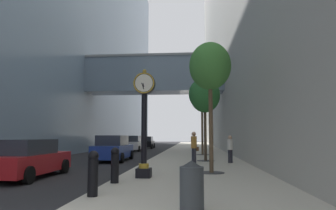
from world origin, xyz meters
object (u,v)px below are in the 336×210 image
(street_tree_mid_far, at_px, (202,95))
(pedestrian_walking, at_px, (194,146))
(street_tree_near, at_px, (210,67))
(street_tree_mid_near, at_px, (205,96))
(trash_bin, at_px, (192,185))
(car_black_trailing, at_px, (147,142))
(street_clock, at_px, (144,117))
(car_blue_mid, at_px, (113,149))
(bollard_second, at_px, (115,164))
(bollard_nearest, at_px, (93,172))
(car_red_far, at_px, (27,159))
(car_white_near, at_px, (133,144))
(pedestrian_by_clock, at_px, (230,148))

(street_tree_mid_far, xyz_separation_m, pedestrian_walking, (-0.73, -7.76, -4.07))
(street_tree_near, xyz_separation_m, street_tree_mid_near, (-0.00, 6.16, -0.46))
(trash_bin, relative_size, car_black_trailing, 0.23)
(street_tree_mid_far, bearing_deg, street_clock, -100.73)
(car_blue_mid, bearing_deg, street_clock, -68.21)
(bollard_second, distance_m, car_blue_mid, 10.70)
(street_clock, distance_m, street_tree_mid_near, 8.49)
(bollard_nearest, distance_m, car_red_far, 5.83)
(bollard_nearest, xyz_separation_m, car_blue_mid, (-2.81, 12.59, 0.08))
(pedestrian_walking, bearing_deg, street_tree_mid_near, 65.61)
(street_tree_mid_near, bearing_deg, trash_bin, -93.63)
(car_white_near, bearing_deg, car_red_far, -90.17)
(pedestrian_walking, bearing_deg, car_white_near, 113.00)
(street_clock, height_order, trash_bin, street_clock)
(pedestrian_by_clock, relative_size, car_red_far, 0.35)
(street_clock, distance_m, pedestrian_walking, 6.67)
(car_blue_mid, height_order, car_red_far, car_blue_mid)
(car_black_trailing, bearing_deg, trash_bin, -79.71)
(car_white_near, bearing_deg, pedestrian_by_clock, -60.40)
(pedestrian_by_clock, bearing_deg, bollard_second, -121.14)
(pedestrian_by_clock, bearing_deg, pedestrian_walking, -171.79)
(trash_bin, distance_m, pedestrian_by_clock, 11.72)
(street_clock, relative_size, street_tree_near, 0.73)
(pedestrian_by_clock, xyz_separation_m, car_red_far, (-8.93, -6.09, -0.21))
(street_clock, height_order, street_tree_mid_far, street_tree_mid_far)
(bollard_second, xyz_separation_m, car_white_near, (-4.07, 23.57, 0.06))
(street_tree_near, distance_m, street_tree_mid_far, 12.33)
(street_clock, xyz_separation_m, car_white_near, (-4.83, 22.17, -1.60))
(car_blue_mid, bearing_deg, car_red_far, -98.89)
(bollard_second, bearing_deg, street_tree_mid_far, 77.49)
(bollard_nearest, distance_m, pedestrian_walking, 10.27)
(street_tree_near, distance_m, car_red_far, 8.61)
(pedestrian_walking, bearing_deg, street_tree_mid_far, 84.66)
(trash_bin, height_order, pedestrian_by_clock, pedestrian_by_clock)
(street_tree_mid_near, distance_m, car_red_far, 11.13)
(bollard_second, bearing_deg, car_blue_mid, 105.21)
(street_tree_near, relative_size, street_tree_mid_near, 1.08)
(bollard_second, distance_m, trash_bin, 4.41)
(bollard_second, height_order, car_black_trailing, car_black_trailing)
(bollard_second, xyz_separation_m, street_tree_mid_near, (3.42, 9.24, 3.50))
(car_white_near, height_order, car_red_far, car_white_near)
(street_tree_near, xyz_separation_m, car_blue_mid, (-6.22, 7.24, -3.89))
(pedestrian_by_clock, bearing_deg, street_clock, -121.66)
(car_blue_mid, bearing_deg, street_tree_near, -49.32)
(bollard_nearest, bearing_deg, bollard_second, 90.00)
(bollard_second, bearing_deg, street_tree_mid_near, 69.71)
(pedestrian_walking, height_order, car_black_trailing, pedestrian_walking)
(street_tree_mid_near, relative_size, car_white_near, 1.31)
(street_clock, height_order, car_blue_mid, street_clock)
(pedestrian_by_clock, xyz_separation_m, car_white_near, (-8.87, 15.62, -0.15))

